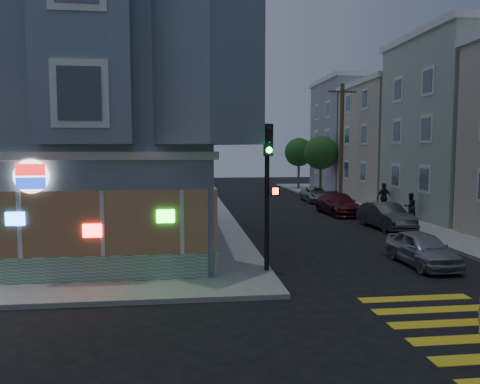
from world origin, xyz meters
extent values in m
plane|color=black|center=(0.00, 0.00, 0.00)|extent=(120.00, 120.00, 0.00)
cube|color=slate|center=(-6.00, 11.00, 5.65)|extent=(14.00, 14.00, 11.00)
cube|color=silver|center=(-6.00, 11.00, 4.00)|extent=(14.30, 14.30, 0.25)
cylinder|color=white|center=(-4.40, 3.87, 3.40)|extent=(1.00, 0.12, 1.00)
cube|color=#B5A58C|center=(19.50, 25.00, 4.65)|extent=(12.00, 8.60, 9.00)
cube|color=gray|center=(19.50, 34.00, 5.40)|extent=(12.00, 8.60, 10.50)
cylinder|color=#4C3826|center=(12.00, 24.00, 4.65)|extent=(0.30, 0.30, 9.00)
cube|color=#4C3826|center=(12.00, 24.00, 8.55)|extent=(2.20, 0.12, 0.12)
cylinder|color=#4C3826|center=(12.20, 30.00, 1.75)|extent=(0.24, 0.24, 3.20)
sphere|color=#204F1C|center=(12.20, 30.00, 3.95)|extent=(3.00, 3.00, 3.00)
cylinder|color=#4C3826|center=(12.20, 38.00, 1.75)|extent=(0.24, 0.24, 3.20)
sphere|color=#204F1C|center=(12.20, 38.00, 3.95)|extent=(3.00, 3.00, 3.00)
imported|color=black|center=(13.00, 14.82, 0.93)|extent=(0.82, 0.66, 1.56)
imported|color=#26242C|center=(13.00, 18.38, 1.10)|extent=(1.19, 0.73, 1.89)
imported|color=#999CA0|center=(8.60, 5.21, 0.62)|extent=(1.47, 3.62, 1.23)
imported|color=#333537|center=(10.70, 12.97, 0.69)|extent=(1.75, 4.26, 1.37)
imported|color=#54131E|center=(10.02, 18.57, 0.68)|extent=(2.16, 4.80, 1.37)
imported|color=#94999D|center=(10.70, 25.90, 0.60)|extent=(2.15, 4.41, 1.21)
cylinder|color=black|center=(2.80, 4.68, 2.59)|extent=(0.16, 0.16, 4.88)
cube|color=black|center=(2.80, 4.47, 4.50)|extent=(0.36, 0.33, 1.03)
sphere|color=black|center=(2.80, 4.31, 4.82)|extent=(0.20, 0.20, 0.20)
sphere|color=black|center=(2.80, 4.31, 4.50)|extent=(0.20, 0.20, 0.20)
sphere|color=#19F23F|center=(2.80, 4.31, 4.17)|extent=(0.20, 0.20, 0.20)
cube|color=black|center=(3.04, 4.50, 2.84)|extent=(0.35, 0.25, 0.31)
cube|color=#FF2614|center=(3.04, 4.40, 2.84)|extent=(0.21, 0.02, 0.21)
cylinder|color=white|center=(12.79, 14.86, 0.46)|extent=(0.25, 0.25, 0.63)
sphere|color=white|center=(12.79, 14.86, 0.83)|extent=(0.27, 0.27, 0.27)
cylinder|color=white|center=(12.79, 14.86, 0.52)|extent=(0.47, 0.13, 0.13)
camera|label=1|loc=(0.07, -10.52, 4.18)|focal=35.00mm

